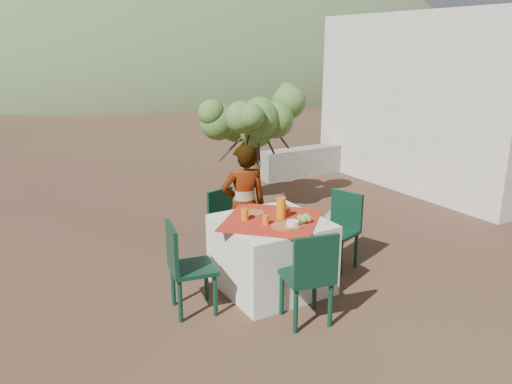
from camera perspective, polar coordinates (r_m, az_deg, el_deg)
ground at (r=5.54m, az=-1.33°, el=-10.12°), size 160.00×160.00×0.00m
table at (r=5.26m, az=1.76°, el=-7.06°), size 1.30×1.30×0.76m
chair_far at (r=6.00m, az=-3.47°, el=-3.25°), size 0.46×0.46×0.82m
chair_near at (r=4.56m, az=6.19°, el=-9.31°), size 0.50×0.50×0.91m
chair_left at (r=4.79m, az=-8.15°, el=-8.18°), size 0.48×0.48×0.90m
chair_right at (r=5.81m, az=9.68°, el=-3.85°), size 0.51×0.51×0.87m
person at (r=5.68m, az=-1.37°, el=-1.59°), size 0.59×0.45×1.44m
shrub_tree at (r=7.54m, az=0.22°, el=7.67°), size 1.42×1.39×1.67m
agave at (r=7.32m, az=9.85°, el=-1.95°), size 0.54×0.54×0.58m
guesthouse at (r=10.12m, az=22.40°, el=9.75°), size 3.20×4.20×3.00m
stone_wall at (r=10.03m, az=7.27°, el=3.70°), size 2.60×0.35×0.55m
hill_near_right at (r=42.90m, az=-10.93°, el=12.97°), size 48.00×48.00×20.00m
hill_far_right at (r=58.85m, az=0.85°, el=14.16°), size 36.00×36.00×14.00m
plate_far at (r=5.29m, az=-0.14°, el=-2.39°), size 0.21×0.21×0.01m
plate_near at (r=4.92m, az=3.23°, el=-3.91°), size 0.26×0.26×0.01m
glass_far at (r=5.08m, az=-1.29°, el=-2.56°), size 0.08×0.08×0.12m
glass_near at (r=4.96m, az=1.10°, el=-3.18°), size 0.06×0.06×0.10m
juice_pitcher at (r=5.12m, az=2.87°, el=-1.86°), size 0.10×0.10×0.22m
bowl_plate at (r=4.93m, az=4.21°, el=-3.91°), size 0.19×0.19×0.01m
white_bowl at (r=4.92m, az=4.21°, el=-3.58°), size 0.13×0.13×0.05m
jar_left at (r=5.35m, az=3.18°, el=-1.76°), size 0.06×0.06×0.09m
jar_right at (r=5.47m, az=2.74°, el=-1.27°), size 0.07×0.07×0.11m
napkin_holder at (r=5.29m, az=2.97°, el=-2.00°), size 0.07×0.04×0.09m
fruit_cluster at (r=5.06m, az=5.58°, el=-3.01°), size 0.15×0.14×0.08m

